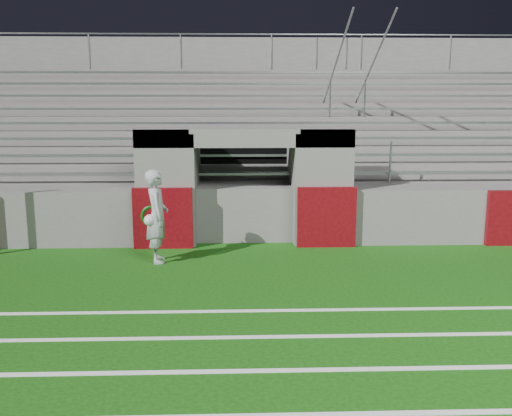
{
  "coord_description": "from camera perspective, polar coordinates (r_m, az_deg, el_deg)",
  "views": [
    {
      "loc": [
        -0.18,
        -9.34,
        3.16
      ],
      "look_at": [
        0.2,
        1.8,
        1.1
      ],
      "focal_mm": 40.0,
      "sensor_mm": 36.0,
      "label": 1
    }
  ],
  "objects": [
    {
      "name": "ground",
      "position": [
        9.86,
        -0.81,
        -8.22
      ],
      "size": [
        90.0,
        90.0,
        0.0
      ],
      "primitive_type": "plane",
      "color": "#12440B",
      "rests_on": "ground"
    },
    {
      "name": "stadium_structure",
      "position": [
        17.39,
        -1.36,
        4.97
      ],
      "size": [
        26.0,
        8.48,
        5.42
      ],
      "color": "#5F5D5A",
      "rests_on": "ground"
    },
    {
      "name": "goalkeeper_with_ball",
      "position": [
        11.52,
        -9.88,
        -0.82
      ],
      "size": [
        0.55,
        0.74,
        1.87
      ],
      "color": "#9FA3A8",
      "rests_on": "ground"
    },
    {
      "name": "hose_coil",
      "position": [
        12.63,
        -10.37,
        -0.54
      ],
      "size": [
        0.52,
        0.15,
        0.61
      ],
      "color": "#0B3A0E",
      "rests_on": "ground"
    }
  ]
}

